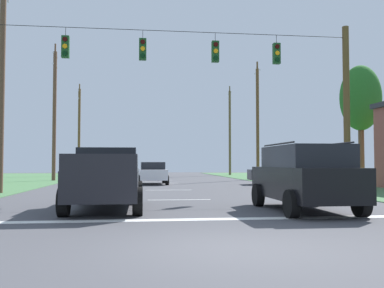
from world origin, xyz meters
The scene contains 17 objects.
ground_plane centered at (0.00, 0.00, 0.00)m, with size 120.00×120.00×0.00m, color #47474C.
stop_bar_stripe centered at (0.00, 3.84, 0.00)m, with size 13.94×0.45×0.01m, color white.
lane_dash_0 centered at (0.00, 9.84, 0.00)m, with size 0.15×2.50×0.01m, color white.
lane_dash_1 centered at (0.00, 16.06, 0.00)m, with size 0.15×2.50×0.01m, color white.
lane_dash_2 centered at (0.00, 24.24, 0.00)m, with size 0.15×2.50×0.01m, color white.
lane_dash_3 centered at (0.00, 29.89, 0.00)m, with size 0.15×2.50×0.01m, color white.
overhead_signal_span centered at (-0.19, 11.64, 4.40)m, with size 16.76×0.31×7.86m.
pickup_truck centered at (-2.62, 6.77, 0.97)m, with size 2.30×5.41×1.95m.
suv_black centered at (3.40, 5.36, 1.06)m, with size 2.22×4.80×2.05m.
distant_car_crossing_white centered at (-0.66, 22.81, 0.79)m, with size 2.08×4.33×1.52m.
distant_car_oncoming centered at (7.97, 21.10, 0.79)m, with size 4.43×2.30×1.52m.
utility_pole_mid_right centered at (8.87, 29.93, 5.13)m, with size 0.27×1.75×10.53m.
utility_pole_far_right centered at (9.27, 43.63, 5.26)m, with size 0.28×1.67×10.77m.
utility_pole_mid_left centered at (-8.21, 14.38, 5.11)m, with size 0.29×1.61×10.48m.
utility_pole_far_left centered at (-8.55, 29.29, 5.63)m, with size 0.30×1.79×11.38m.
utility_pole_distant_right centered at (-8.38, 42.90, 5.25)m, with size 0.29×1.64×10.51m.
tree_roadside_right centered at (13.23, 20.04, 5.79)m, with size 2.72×2.72×8.07m.
Camera 1 is at (-1.60, -7.28, 1.46)m, focal length 40.38 mm.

